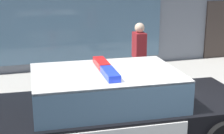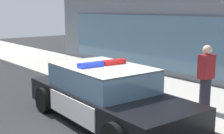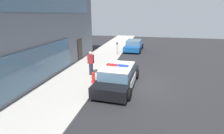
{
  "view_description": "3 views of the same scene",
  "coord_description": "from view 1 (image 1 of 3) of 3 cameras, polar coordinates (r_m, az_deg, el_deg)",
  "views": [
    {
      "loc": [
        -2.45,
        -4.36,
        3.04
      ],
      "look_at": [
        -0.77,
        1.28,
        1.39
      ],
      "focal_mm": 54.7,
      "sensor_mm": 36.0,
      "label": 1
    },
    {
      "loc": [
        4.95,
        -3.48,
        2.75
      ],
      "look_at": [
        -1.27,
        1.65,
        1.23
      ],
      "focal_mm": 49.58,
      "sensor_mm": 36.0,
      "label": 2
    },
    {
      "loc": [
        -10.4,
        -0.68,
        4.35
      ],
      "look_at": [
        -1.15,
        1.37,
        1.37
      ],
      "focal_mm": 27.13,
      "sensor_mm": 36.0,
      "label": 3
    }
  ],
  "objects": [
    {
      "name": "fire_hydrant",
      "position": [
        7.6,
        -3.86,
        -3.92
      ],
      "size": [
        0.34,
        0.39,
        0.73
      ],
      "color": "red",
      "rests_on": "sidewalk"
    },
    {
      "name": "pedestrian_on_sidewalk",
      "position": [
        8.44,
        4.52,
        1.69
      ],
      "size": [
        0.28,
        0.41,
        1.71
      ],
      "rotation": [
        0.0,
        0.0,
        6.23
      ],
      "color": "#23232D",
      "rests_on": "sidewalk"
    },
    {
      "name": "police_cruiser",
      "position": [
        6.14,
        0.19,
        -6.95
      ],
      "size": [
        4.93,
        2.33,
        1.49
      ],
      "rotation": [
        0.0,
        0.0,
        -0.05
      ],
      "color": "black",
      "rests_on": "ground"
    },
    {
      "name": "sidewalk",
      "position": [
        9.17,
        -0.23,
        -3.25
      ],
      "size": [
        48.0,
        3.47,
        0.15
      ],
      "primitive_type": "cube",
      "color": "#B2ADA3",
      "rests_on": "ground"
    }
  ]
}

